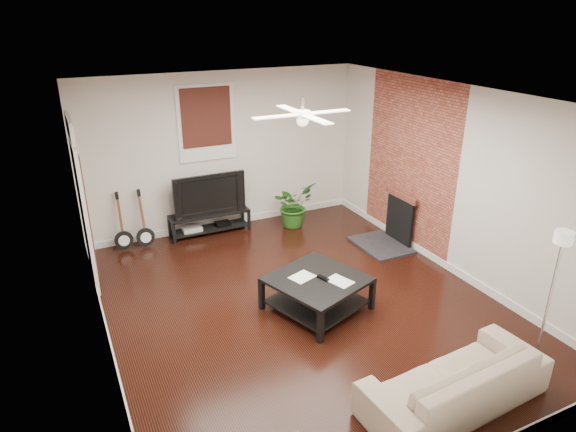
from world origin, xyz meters
name	(u,v)px	position (x,y,z in m)	size (l,w,h in m)	color
room	(302,209)	(0.00, 0.00, 1.40)	(5.01, 6.01, 2.81)	black
brick_accent	(409,164)	(2.49, 1.00, 1.40)	(0.02, 2.20, 2.80)	brown
fireplace	(390,220)	(2.20, 1.00, 0.46)	(0.80, 1.10, 0.92)	black
window_back	(206,123)	(-0.30, 2.97, 1.95)	(1.00, 0.06, 1.30)	#35150E
door_left	(83,202)	(-2.46, 1.90, 1.25)	(0.08, 1.00, 2.50)	white
tv_stand	(210,223)	(-0.41, 2.78, 0.20)	(1.42, 0.38, 0.40)	black
tv	(208,193)	(-0.41, 2.80, 0.77)	(1.27, 0.17, 0.73)	black
coffee_table	(317,293)	(0.14, -0.21, 0.23)	(1.11, 1.11, 0.47)	black
sofa	(455,379)	(0.55, -2.35, 0.29)	(2.00, 0.78, 0.59)	tan
floor_lamp	(549,299)	(1.90, -2.25, 0.82)	(0.27, 0.27, 1.64)	silver
potted_plant	(293,205)	(1.09, 2.45, 0.41)	(0.74, 0.64, 0.82)	#25601B
guitar_left	(121,223)	(-1.91, 2.75, 0.49)	(0.31, 0.22, 0.99)	black
guitar_right	(143,220)	(-1.56, 2.72, 0.49)	(0.31, 0.22, 0.99)	black
ceiling_fan	(303,114)	(0.00, 0.00, 2.60)	(1.24, 1.24, 0.32)	white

